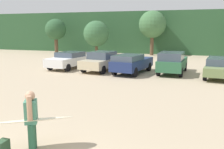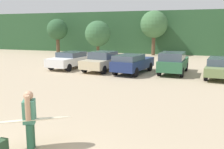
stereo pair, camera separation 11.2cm
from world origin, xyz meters
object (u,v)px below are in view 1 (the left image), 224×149
at_px(parked_car_white, 69,60).
at_px(surfboard_cream, 33,120).
at_px(parked_car_navy, 132,63).
at_px(person_adult, 31,117).
at_px(parked_car_forest_green, 172,62).
at_px(parked_car_olive_green, 220,67).
at_px(parked_car_champagne, 102,61).
at_px(backpack_dropped, 2,149).

bearing_deg(parked_car_white, surfboard_cream, -148.19).
distance_m(parked_car_navy, person_adult, 12.96).
xyz_separation_m(parked_car_white, surfboard_cream, (6.12, -13.64, 0.11)).
xyz_separation_m(parked_car_navy, parked_car_forest_green, (2.93, 0.83, 0.07)).
distance_m(parked_car_white, person_adult, 15.02).
bearing_deg(surfboard_cream, parked_car_olive_green, -146.92).
height_order(parked_car_white, parked_car_olive_green, parked_car_white).
bearing_deg(parked_car_champagne, parked_car_olive_green, -82.79).
bearing_deg(parked_car_forest_green, parked_car_olive_green, -96.73).
distance_m(parked_car_champagne, person_adult, 13.75).
relative_size(parked_car_white, parked_car_navy, 0.98).
height_order(parked_car_forest_green, parked_car_olive_green, parked_car_forest_green).
xyz_separation_m(parked_car_olive_green, person_adult, (-5.71, -13.23, 0.20)).
height_order(parked_car_white, parked_car_forest_green, parked_car_forest_green).
xyz_separation_m(parked_car_white, parked_car_champagne, (3.09, -0.30, 0.05)).
distance_m(parked_car_white, backpack_dropped, 15.33).
distance_m(parked_car_champagne, parked_car_forest_green, 5.51).
xyz_separation_m(parked_car_navy, parked_car_olive_green, (6.17, 0.28, -0.05)).
xyz_separation_m(parked_car_forest_green, parked_car_olive_green, (3.24, -0.55, -0.12)).
relative_size(parked_car_champagne, person_adult, 2.67).
bearing_deg(parked_car_olive_green, parked_car_forest_green, 87.13).
xyz_separation_m(parked_car_navy, surfboard_cream, (0.46, -12.88, 0.05)).
distance_m(parked_car_white, parked_car_forest_green, 8.59).
relative_size(parked_car_navy, parked_car_olive_green, 0.97).
bearing_deg(person_adult, backpack_dropped, 16.76).
relative_size(parked_car_champagne, parked_car_navy, 0.96).
xyz_separation_m(parked_car_white, parked_car_forest_green, (8.59, 0.07, 0.13)).
xyz_separation_m(parked_car_forest_green, surfboard_cream, (-2.47, -13.71, -0.02)).
relative_size(parked_car_olive_green, person_adult, 2.87).
relative_size(parked_car_white, person_adult, 2.74).
relative_size(parked_car_champagne, parked_car_olive_green, 0.93).
relative_size(person_adult, surfboard_cream, 0.78).
relative_size(parked_car_champagne, surfboard_cream, 2.08).
bearing_deg(parked_car_navy, backpack_dropped, -171.58).
height_order(parked_car_champagne, surfboard_cream, parked_car_champagne).
bearing_deg(parked_car_white, parked_car_champagne, -87.96).
height_order(parked_car_white, parked_car_champagne, parked_car_champagne).
xyz_separation_m(parked_car_champagne, person_adult, (3.03, -13.41, 0.16)).
distance_m(person_adult, surfboard_cream, 0.12).
xyz_separation_m(parked_car_white, parked_car_olive_green, (11.83, -0.48, 0.01)).
height_order(parked_car_champagne, parked_car_olive_green, parked_car_champagne).
relative_size(surfboard_cream, backpack_dropped, 4.83).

